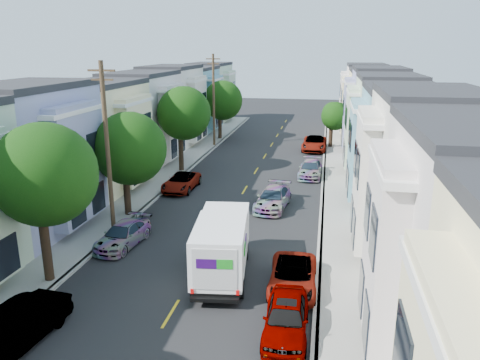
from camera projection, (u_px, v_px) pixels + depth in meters
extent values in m
plane|color=black|center=(206.00, 254.00, 25.40)|extent=(160.00, 160.00, 0.00)
cube|color=black|center=(251.00, 180.00, 39.57)|extent=(12.00, 70.00, 0.02)
cube|color=gray|center=(182.00, 176.00, 40.62)|extent=(0.30, 70.00, 0.15)
cube|color=gray|center=(323.00, 183.00, 38.49)|extent=(0.30, 70.00, 0.15)
cube|color=gray|center=(168.00, 175.00, 40.85)|extent=(2.60, 70.00, 0.15)
cube|color=gray|center=(339.00, 183.00, 38.26)|extent=(2.60, 70.00, 0.15)
cube|color=gold|center=(251.00, 180.00, 39.58)|extent=(0.12, 70.00, 0.01)
cube|color=#6EA7B6|center=(127.00, 174.00, 41.54)|extent=(5.00, 70.00, 8.50)
cube|color=#6EA7B6|center=(387.00, 187.00, 37.62)|extent=(5.00, 70.00, 8.50)
cylinder|color=black|center=(46.00, 246.00, 21.92)|extent=(0.44, 0.44, 3.71)
sphere|color=#183F0D|center=(43.00, 174.00, 20.90)|extent=(4.70, 4.70, 4.70)
cylinder|color=black|center=(127.00, 195.00, 30.74)|extent=(0.44, 0.44, 2.96)
sphere|color=#183F0D|center=(128.00, 148.00, 29.83)|extent=(4.70, 4.70, 4.70)
cylinder|color=black|center=(181.00, 152.00, 41.75)|extent=(0.44, 0.44, 3.63)
sphere|color=#183F0D|center=(183.00, 113.00, 40.75)|extent=(4.70, 4.70, 4.70)
cylinder|color=black|center=(220.00, 127.00, 56.56)|extent=(0.44, 0.44, 3.08)
sphere|color=#183F0D|center=(222.00, 100.00, 55.64)|extent=(4.70, 4.70, 4.70)
cylinder|color=black|center=(331.00, 137.00, 51.77)|extent=(0.44, 0.44, 2.48)
sphere|color=#183F0D|center=(335.00, 116.00, 51.08)|extent=(3.10, 3.10, 3.10)
cylinder|color=#42301E|center=(108.00, 152.00, 27.02)|extent=(0.26, 0.26, 10.00)
cube|color=#42301E|center=(101.00, 70.00, 25.76)|extent=(1.60, 0.12, 0.12)
cylinder|color=#42301E|center=(214.00, 102.00, 51.60)|extent=(0.26, 0.26, 10.00)
cube|color=#42301E|center=(213.00, 59.00, 50.34)|extent=(1.60, 0.12, 0.12)
cube|color=white|center=(218.00, 249.00, 21.71)|extent=(2.33, 4.17, 2.28)
cube|color=white|center=(231.00, 227.00, 24.62)|extent=(2.33, 1.94, 2.10)
cube|color=black|center=(222.00, 265.00, 22.88)|extent=(2.14, 5.99, 0.23)
cube|color=#2D0A51|center=(198.00, 263.00, 19.72)|extent=(0.87, 0.04, 0.43)
cube|color=#198C1E|center=(216.00, 264.00, 19.58)|extent=(0.68, 0.04, 0.43)
cylinder|color=black|center=(190.00, 285.00, 21.18)|extent=(0.27, 0.87, 0.87)
cylinder|color=black|center=(235.00, 290.00, 20.81)|extent=(0.27, 0.87, 0.87)
cylinder|color=black|center=(211.00, 250.00, 24.88)|extent=(0.27, 0.87, 0.87)
cylinder|color=black|center=(249.00, 253.00, 24.51)|extent=(0.27, 0.87, 0.87)
imported|color=black|center=(273.00, 198.00, 32.47)|extent=(2.44, 4.89, 1.42)
imported|color=black|center=(18.00, 328.00, 17.44)|extent=(2.01, 4.66, 1.51)
imported|color=#B1B3BE|center=(123.00, 235.00, 26.33)|extent=(2.21, 4.40, 1.27)
imported|color=#5A230F|center=(181.00, 182.00, 36.62)|extent=(2.22, 4.68, 1.29)
imported|color=#616161|center=(286.00, 318.00, 18.14)|extent=(1.81, 4.51, 1.45)
imported|color=white|center=(293.00, 277.00, 21.54)|extent=(2.26, 4.70, 1.29)
imported|color=black|center=(310.00, 169.00, 40.35)|extent=(2.05, 4.59, 1.36)
imported|color=black|center=(314.00, 144.00, 50.65)|extent=(2.67, 5.54, 1.52)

